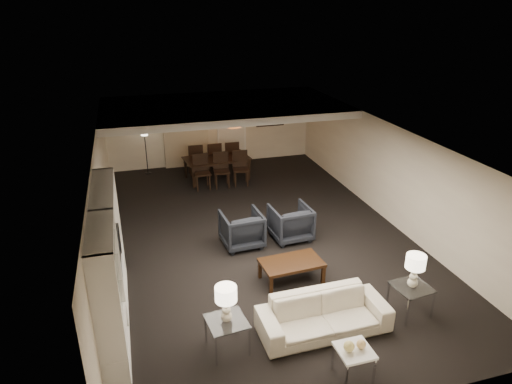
{
  "coord_description": "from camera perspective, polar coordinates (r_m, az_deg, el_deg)",
  "views": [
    {
      "loc": [
        -2.78,
        -9.59,
        5.31
      ],
      "look_at": [
        0.0,
        0.0,
        1.1
      ],
      "focal_mm": 32.0,
      "sensor_mm": 36.0,
      "label": 1
    }
  ],
  "objects": [
    {
      "name": "armchair_right",
      "position": [
        10.92,
        4.33,
        -3.82
      ],
      "size": [
        0.95,
        0.97,
        0.84
      ],
      "primitive_type": "imported",
      "rotation": [
        0.0,
        0.0,
        3.2
      ],
      "color": "black",
      "rests_on": "floor"
    },
    {
      "name": "gold_gourd_a",
      "position": [
        7.23,
        11.55,
        -18.38
      ],
      "size": [
        0.16,
        0.16,
        0.16
      ],
      "primitive_type": "sphere",
      "color": "#E6D579",
      "rests_on": "marble_table"
    },
    {
      "name": "vase_blue",
      "position": [
        7.07,
        -17.82,
        -14.48
      ],
      "size": [
        0.17,
        0.17,
        0.18
      ],
      "primitive_type": "imported",
      "color": "#274FA9",
      "rests_on": "media_unit"
    },
    {
      "name": "ceiling",
      "position": [
        10.37,
        -0.0,
        7.15
      ],
      "size": [
        7.0,
        11.0,
        0.02
      ],
      "primitive_type": "cube",
      "color": "silver",
      "rests_on": "ground"
    },
    {
      "name": "pendant_light",
      "position": [
        13.87,
        -2.87,
        8.68
      ],
      "size": [
        0.52,
        0.52,
        0.24
      ],
      "primitive_type": "cylinder",
      "color": "#D8591E",
      "rests_on": "ceiling_soffit"
    },
    {
      "name": "sofa",
      "position": [
        8.18,
        8.46,
        -14.91
      ],
      "size": [
        2.27,
        0.92,
        0.66
      ],
      "primitive_type": "imported",
      "rotation": [
        0.0,
        0.0,
        0.02
      ],
      "color": "beige",
      "rests_on": "floor"
    },
    {
      "name": "side_table_left",
      "position": [
        7.77,
        -3.63,
        -17.41
      ],
      "size": [
        0.69,
        0.69,
        0.58
      ],
      "primitive_type": null,
      "rotation": [
        0.0,
        0.0,
        0.12
      ],
      "color": "white",
      "rests_on": "floor"
    },
    {
      "name": "side_table_right",
      "position": [
        8.95,
        18.67,
        -12.64
      ],
      "size": [
        0.68,
        0.68,
        0.58
      ],
      "primitive_type": null,
      "rotation": [
        0.0,
        0.0,
        0.11
      ],
      "color": "white",
      "rests_on": "floor"
    },
    {
      "name": "ceiling_soffit",
      "position": [
        13.7,
        -4.15,
        10.53
      ],
      "size": [
        7.0,
        4.0,
        0.2
      ],
      "primitive_type": "cube",
      "color": "silver",
      "rests_on": "ceiling"
    },
    {
      "name": "wall_left",
      "position": [
        10.44,
        -18.79,
        -1.32
      ],
      "size": [
        0.02,
        11.0,
        2.5
      ],
      "primitive_type": "cube",
      "color": "beige",
      "rests_on": "ground"
    },
    {
      "name": "wall_right",
      "position": [
        12.16,
        16.06,
        2.43
      ],
      "size": [
        0.02,
        11.0,
        2.5
      ],
      "primitive_type": "cube",
      "color": "beige",
      "rests_on": "ground"
    },
    {
      "name": "chair_fr",
      "position": [
        15.24,
        -3.14,
        4.53
      ],
      "size": [
        0.51,
        0.51,
        1.06
      ],
      "primitive_type": null,
      "rotation": [
        0.0,
        0.0,
        3.1
      ],
      "color": "black",
      "rests_on": "floor"
    },
    {
      "name": "chair_nr",
      "position": [
        14.04,
        -1.92,
        2.94
      ],
      "size": [
        0.55,
        0.55,
        1.06
      ],
      "primitive_type": null,
      "rotation": [
        0.0,
        0.0,
        -0.14
      ],
      "color": "black",
      "rests_on": "floor"
    },
    {
      "name": "chair_nl",
      "position": [
        13.82,
        -6.75,
        2.45
      ],
      "size": [
        0.49,
        0.49,
        1.06
      ],
      "primitive_type": null,
      "rotation": [
        0.0,
        0.0,
        0.01
      ],
      "color": "black",
      "rests_on": "floor"
    },
    {
      "name": "dining_table",
      "position": [
        14.58,
        -4.83,
        2.9
      ],
      "size": [
        2.14,
        1.36,
        0.71
      ],
      "primitive_type": "imported",
      "rotation": [
        0.0,
        0.0,
        0.12
      ],
      "color": "black",
      "rests_on": "floor"
    },
    {
      "name": "chair_fl",
      "position": [
        15.03,
        -7.6,
        4.1
      ],
      "size": [
        0.5,
        0.5,
        1.06
      ],
      "primitive_type": null,
      "rotation": [
        0.0,
        0.0,
        3.13
      ],
      "color": "black",
      "rests_on": "floor"
    },
    {
      "name": "armchair_left",
      "position": [
        10.6,
        -1.8,
        -4.64
      ],
      "size": [
        0.95,
        0.98,
        0.84
      ],
      "primitive_type": "imported",
      "rotation": [
        0.0,
        0.0,
        3.21
      ],
      "color": "black",
      "rests_on": "floor"
    },
    {
      "name": "chair_nm",
      "position": [
        13.92,
        -4.31,
        2.7
      ],
      "size": [
        0.53,
        0.53,
        1.06
      ],
      "primitive_type": null,
      "rotation": [
        0.0,
        0.0,
        -0.1
      ],
      "color": "black",
      "rests_on": "floor"
    },
    {
      "name": "painting",
      "position": [
        16.26,
        1.78,
        9.48
      ],
      "size": [
        0.95,
        0.04,
        0.65
      ],
      "primitive_type": "cube",
      "color": "#142D38",
      "rests_on": "wall_back"
    },
    {
      "name": "floor",
      "position": [
        11.31,
        -0.0,
        -5.14
      ],
      "size": [
        11.0,
        11.0,
        0.0
      ],
      "primitive_type": "plane",
      "color": "black",
      "rests_on": "ground"
    },
    {
      "name": "curtains",
      "position": [
        15.68,
        -8.78,
        7.39
      ],
      "size": [
        1.5,
        0.12,
        2.4
      ],
      "primitive_type": "cube",
      "color": "beige",
      "rests_on": "wall_back"
    },
    {
      "name": "vase_amber",
      "position": [
        7.23,
        -18.26,
        -8.95
      ],
      "size": [
        0.15,
        0.15,
        0.16
      ],
      "primitive_type": "imported",
      "color": "gold",
      "rests_on": "media_unit"
    },
    {
      "name": "door",
      "position": [
        16.03,
        -3.06,
        7.42
      ],
      "size": [
        0.9,
        0.05,
        2.1
      ],
      "primitive_type": "cube",
      "color": "silver",
      "rests_on": "wall_back"
    },
    {
      "name": "table_lamp_left",
      "position": [
        7.4,
        -3.75,
        -13.82
      ],
      "size": [
        0.37,
        0.37,
        0.64
      ],
      "primitive_type": null,
      "rotation": [
        0.0,
        0.0,
        -0.06
      ],
      "color": "#F4E8CE",
      "rests_on": "side_table_left"
    },
    {
      "name": "wall_back",
      "position": [
        15.87,
        -5.58,
        7.93
      ],
      "size": [
        7.0,
        0.02,
        2.5
      ],
      "primitive_type": "cube",
      "color": "beige",
      "rests_on": "ground"
    },
    {
      "name": "media_unit",
      "position": [
        8.14,
        -17.79,
        -8.89
      ],
      "size": [
        0.38,
        3.4,
        2.35
      ],
      "primitive_type": null,
      "color": "white",
      "rests_on": "wall_left"
    },
    {
      "name": "table_lamp_right",
      "position": [
        8.63,
        19.18,
        -9.33
      ],
      "size": [
        0.37,
        0.37,
        0.64
      ],
      "primitive_type": null,
      "rotation": [
        0.0,
        0.0,
        0.04
      ],
      "color": "beige",
      "rests_on": "side_table_right"
    },
    {
      "name": "coffee_table",
      "position": [
        9.45,
        4.43,
        -9.8
      ],
      "size": [
        1.28,
        0.8,
        0.44
      ],
      "primitive_type": null,
      "rotation": [
        0.0,
        0.0,
        0.07
      ],
      "color": "black",
      "rests_on": "floor"
    },
    {
      "name": "floor_speaker",
      "position": [
        10.06,
        -16.73,
        -5.9
      ],
      "size": [
        0.18,
        0.18,
        1.26
      ],
      "primitive_type": "cube",
      "rotation": [
        0.0,
        0.0,
        0.35
      ],
      "color": "black",
      "rests_on": "floor"
    },
    {
      "name": "wall_front",
      "position": [
        6.4,
        14.52,
        -17.4
      ],
      "size": [
        7.0,
        0.02,
        2.5
      ],
      "primitive_type": "cube",
      "color": "beige",
      "rests_on": "ground"
    },
    {
      "name": "marble_table",
      "position": [
        7.49,
        12.06,
        -20.16
      ],
      "size": [
        0.52,
        0.52,
        0.52
      ],
      "primitive_type": null,
      "rotation": [
        0.0,
        0.0,
        0.0
      ],
      "color": "white",
      "rests_on": "floor"
    },
    {
      "name": "chair_fm",
      "position": [
        15.12,
        -5.36,
        4.32
      ],
      "size": [
        0.52,
        0.52,
        1.06
      ],
      "primitive_type": null,
      "rotation": [
        0.0,
        0.0,
        3.21
      ],
      "color": "black",
      "rests_on": "floor"
    },
    {
      "name": "gold_gourd_b",
      "position": [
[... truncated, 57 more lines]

